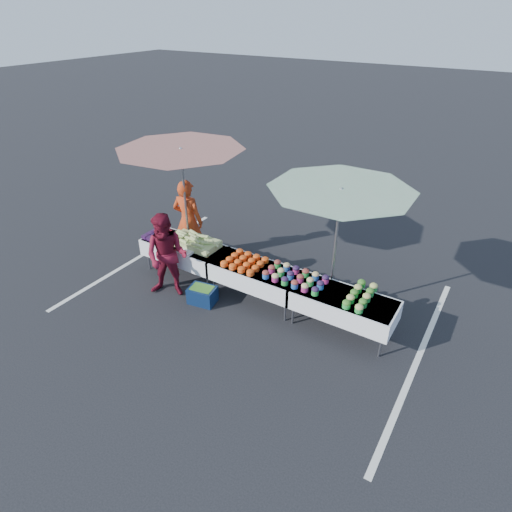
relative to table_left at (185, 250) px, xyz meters
The scene contains 17 objects.
ground 1.89m from the table_left, ahead, with size 80.00×80.00×0.00m, color black.
stripe_left 1.52m from the table_left, behind, with size 0.10×5.00×0.00m, color silver.
stripe_right 5.03m from the table_left, ahead, with size 0.10×5.00×0.00m, color silver.
table_left is the anchor object (origin of this frame).
table_center 1.80m from the table_left, ahead, with size 1.86×0.81×0.75m.
table_right 3.60m from the table_left, ahead, with size 1.86×0.81×0.75m.
berry_punnets 0.74m from the table_left, behind, with size 0.40×0.54×0.08m.
corn_pile 0.36m from the table_left, ahead, with size 1.16×0.57×0.26m.
plastic_bags 0.47m from the table_left, 45.00° to the right, with size 0.30×0.25×0.05m, color white.
carrot_bowls 1.57m from the table_left, ahead, with size 0.75×0.69×0.11m.
potato_cups 2.66m from the table_left, ahead, with size 1.14×0.58×0.16m.
bean_baskets 3.87m from the table_left, ahead, with size 0.36×0.86×0.15m.
vendor 0.74m from the table_left, 120.31° to the left, with size 0.70×0.46×1.92m, color #C23C16.
customer 0.83m from the table_left, 73.92° to the right, with size 0.85×0.67×1.76m, color maroon.
umbrella_left 1.90m from the table_left, 118.91° to the left, with size 3.19×3.19×2.68m.
umbrella_right 3.65m from the table_left, ahead, with size 3.26×3.26×2.54m.
storage_bin 1.23m from the table_left, 34.15° to the right, with size 0.58×0.47×0.34m.
Camera 1 is at (3.70, -5.92, 5.12)m, focal length 30.00 mm.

